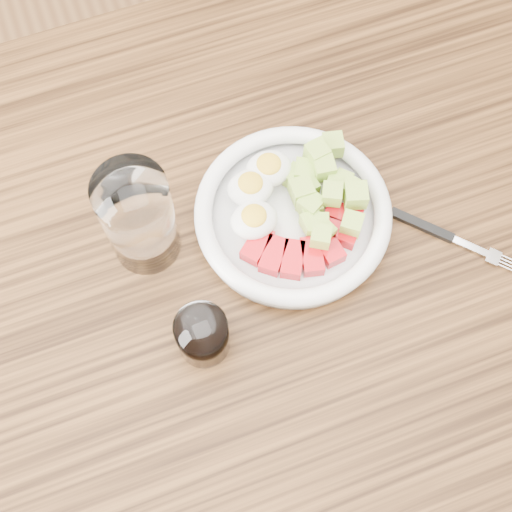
# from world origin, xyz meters

# --- Properties ---
(ground) EXTENTS (4.00, 4.00, 0.00)m
(ground) POSITION_xyz_m (0.00, 0.00, 0.00)
(ground) COLOR brown
(ground) RESTS_ON ground
(dining_table) EXTENTS (1.50, 0.90, 0.77)m
(dining_table) POSITION_xyz_m (0.00, 0.00, 0.67)
(dining_table) COLOR brown
(dining_table) RESTS_ON ground
(bowl) EXTENTS (0.24, 0.24, 0.06)m
(bowl) POSITION_xyz_m (0.05, 0.05, 0.79)
(bowl) COLOR white
(bowl) RESTS_ON dining_table
(fork) EXTENTS (0.13, 0.14, 0.01)m
(fork) POSITION_xyz_m (0.22, -0.03, 0.77)
(fork) COLOR black
(fork) RESTS_ON dining_table
(water_glass) EXTENTS (0.08, 0.08, 0.15)m
(water_glass) POSITION_xyz_m (-0.13, 0.08, 0.85)
(water_glass) COLOR white
(water_glass) RESTS_ON dining_table
(coffee_glass) EXTENTS (0.06, 0.06, 0.07)m
(coffee_glass) POSITION_xyz_m (-0.10, -0.06, 0.80)
(coffee_glass) COLOR white
(coffee_glass) RESTS_ON dining_table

